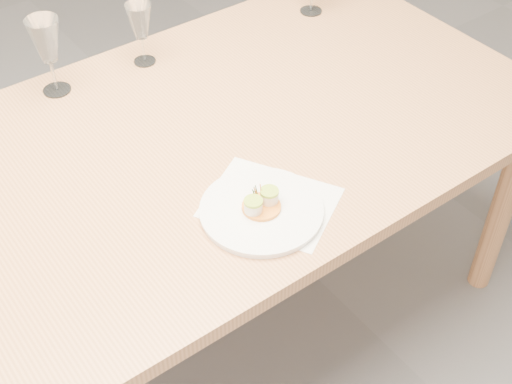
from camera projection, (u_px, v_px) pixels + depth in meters
ground at (135, 365)px, 2.17m from camera, size 7.00×7.00×0.00m
dining_table at (102, 205)px, 1.71m from camera, size 2.40×1.00×0.75m
dinner_plate at (262, 209)px, 1.58m from camera, size 0.28×0.28×0.07m
recipe_sheet at (270, 203)px, 1.61m from camera, size 0.33×0.35×0.00m
wine_glass_2 at (46, 42)px, 1.83m from camera, size 0.09×0.09×0.22m
wine_glass_3 at (140, 23)px, 1.95m from camera, size 0.07×0.07×0.18m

